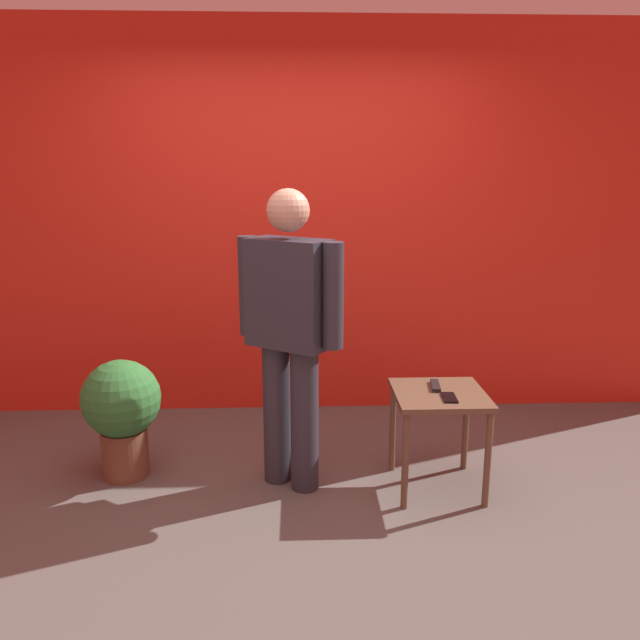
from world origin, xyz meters
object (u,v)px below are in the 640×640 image
object	(u,v)px
side_table	(439,408)
cell_phone	(449,398)
tv_remote	(435,386)
potted_plant	(122,409)
standing_person	(290,326)

from	to	relation	value
side_table	cell_phone	world-z (taller)	cell_phone
side_table	tv_remote	bearing A→B (deg)	95.89
cell_phone	potted_plant	world-z (taller)	potted_plant
standing_person	potted_plant	bearing A→B (deg)	172.05
cell_phone	tv_remote	bearing A→B (deg)	105.38
tv_remote	side_table	bearing A→B (deg)	-77.03
side_table	cell_phone	bearing A→B (deg)	-73.83
side_table	tv_remote	xyz separation A→B (m)	(-0.01, 0.08, 0.10)
standing_person	tv_remote	size ratio (longest dim) A/B	9.57
potted_plant	side_table	bearing A→B (deg)	-6.77
standing_person	potted_plant	distance (m)	1.08
cell_phone	tv_remote	distance (m)	0.18
tv_remote	potted_plant	world-z (taller)	potted_plant
standing_person	potted_plant	size ratio (longest dim) A/B	2.37
side_table	tv_remote	size ratio (longest dim) A/B	3.28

